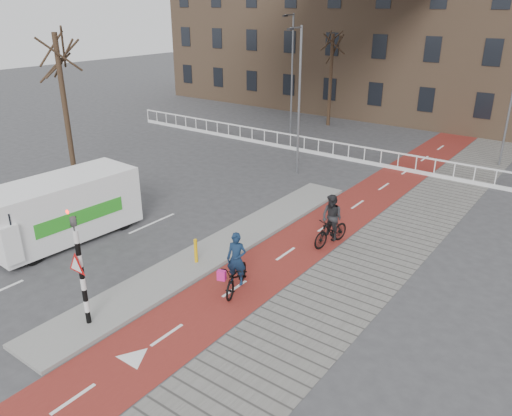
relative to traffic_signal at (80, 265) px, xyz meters
The scene contains 15 objects.
ground 2.90m from the traffic_signal, 73.47° to the left, with size 120.00×120.00×0.00m, color #38383A.
bike_lane 12.36m from the traffic_signal, 80.09° to the left, with size 2.50×60.00×0.01m, color maroon.
sidewalk 13.13m from the traffic_signal, 67.82° to the left, with size 3.00×60.00×0.01m, color slate.
curb_island 6.32m from the traffic_signal, 90.95° to the left, with size 1.80×16.00×0.12m, color gray.
traffic_signal is the anchor object (origin of this frame).
bollard 4.70m from the traffic_signal, 89.70° to the left, with size 0.12×0.12×0.87m, color #E3A80C.
cyclist_near 4.77m from the traffic_signal, 61.35° to the left, with size 1.29×2.02×1.98m.
cyclist_far 9.26m from the traffic_signal, 70.62° to the left, with size 0.96×1.93×2.00m.
van 6.36m from the traffic_signal, 151.00° to the left, with size 2.56×5.77×2.43m.
railing 19.60m from the traffic_signal, 103.02° to the left, with size 28.00×0.10×0.99m.
townhouse_row 34.60m from the traffic_signal, 94.04° to the left, with size 46.00×10.00×15.90m.
tree_left 13.02m from the traffic_signal, 146.37° to the left, with size 0.26×0.26×7.31m, color black.
tree_mid 27.25m from the traffic_signal, 104.36° to the left, with size 0.25×0.25×6.53m, color black.
streetlight_near 15.57m from the traffic_signal, 99.52° to the left, with size 0.12×0.12×7.54m, color slate.
streetlight_left 23.82m from the traffic_signal, 108.69° to the left, with size 0.12×0.12×7.92m, color slate.
Camera 1 is at (10.27, -8.74, 8.54)m, focal length 35.00 mm.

